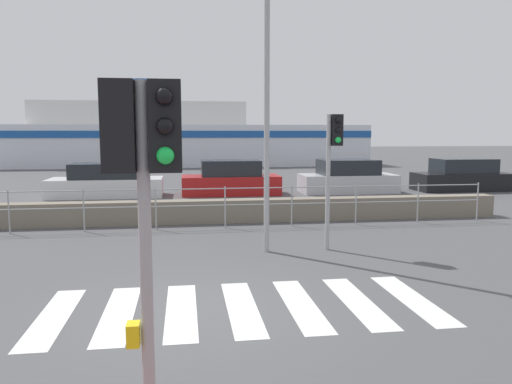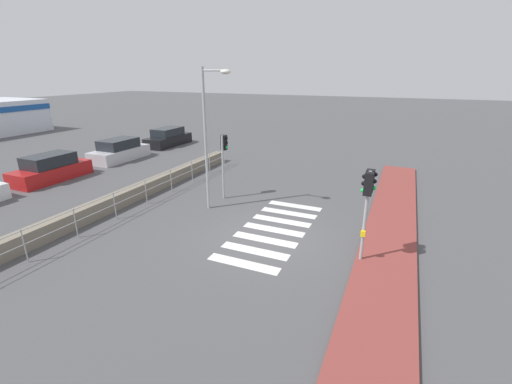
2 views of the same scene
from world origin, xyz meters
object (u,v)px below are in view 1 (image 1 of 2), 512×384
Objects in this scene: streetlamp at (269,80)px; parked_car_black at (463,177)px; traffic_light_far at (333,151)px; ferry_boat at (177,139)px; parked_car_silver at (348,178)px; traffic_light_near at (143,168)px; parked_car_white at (106,182)px; parked_car_red at (231,180)px.

streetlamp is 15.26m from parked_car_black.
streetlamp is (-1.47, -0.22, 1.49)m from traffic_light_far.
ferry_boat is 6.86× the size of parked_car_silver.
ferry_boat is (-0.23, 36.64, -0.26)m from traffic_light_near.
traffic_light_far is 30.11m from ferry_boat.
traffic_light_far is at bearing -58.00° from parked_car_white.
parked_car_black reaches higher than parked_car_white.
parked_car_black is (10.50, 0.00, -0.00)m from parked_car_red.
traffic_light_far is 0.70× the size of parked_car_black.
streetlamp reaches higher than parked_car_red.
streetlamp is 10.91m from parked_car_red.
parked_car_red is at bearing 0.00° from parked_car_white.
traffic_light_near reaches higher than parked_car_red.
ferry_boat reaches higher than parked_car_silver.
parked_car_red is (0.16, 10.47, -3.08)m from streetlamp.
parked_car_black is at bearing 0.00° from parked_car_silver.
parked_car_red is 0.99× the size of parked_car_silver.
parked_car_black is (5.39, 0.00, 0.00)m from parked_car_silver.
traffic_light_near is 17.34m from parked_car_white.
parked_car_white is at bearing 115.22° from streetlamp.
streetlamp is 1.31× the size of parked_car_white.
streetlamp is 30.23m from ferry_boat.
traffic_light_near is 17.24m from parked_car_red.
traffic_light_far is (3.53, 6.76, -0.14)m from traffic_light_near.
traffic_light_near is 0.70× the size of parked_car_black.
parked_car_red is (-1.31, 10.25, -1.58)m from traffic_light_far.
traffic_light_far is 0.51× the size of streetlamp.
traffic_light_near is at bearing -107.51° from streetlamp.
ferry_boat reaches higher than parked_car_black.
parked_car_silver is at bearing -0.00° from parked_car_white.
parked_car_silver is (3.80, 10.25, -1.59)m from traffic_light_far.
traffic_light_far reaches higher than parked_car_black.
traffic_light_far reaches higher than parked_car_silver.
traffic_light_near is at bearing -126.80° from parked_car_black.
parked_car_red is at bearing 89.14° from streetlamp.
traffic_light_near is 6.99m from streetlamp.
traffic_light_near is at bearing -89.64° from ferry_boat.
streetlamp is at bearing -85.64° from ferry_boat.
streetlamp reaches higher than parked_car_silver.
ferry_boat is (-2.30, 30.10, -1.61)m from streetlamp.
traffic_light_far is 0.11× the size of ferry_boat.
parked_car_red is at bearing -82.88° from ferry_boat.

